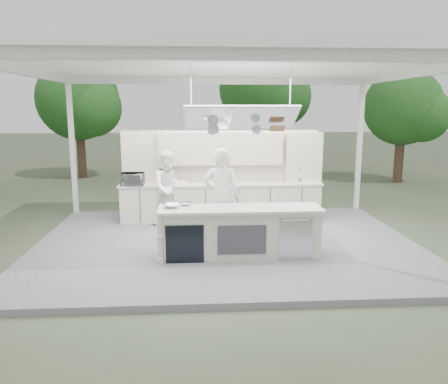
{
  "coord_description": "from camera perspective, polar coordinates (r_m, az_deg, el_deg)",
  "views": [
    {
      "loc": [
        -0.63,
        -8.93,
        2.92
      ],
      "look_at": [
        -0.02,
        0.4,
        1.12
      ],
      "focal_mm": 35.0,
      "sensor_mm": 36.0,
      "label": 1
    }
  ],
  "objects": [
    {
      "name": "bowl_small",
      "position": [
        8.48,
        -5.05,
        -1.53
      ],
      "size": [
        0.27,
        0.27,
        0.07
      ],
      "primitive_type": "imported",
      "rotation": [
        0.0,
        0.0,
        -0.3
      ],
      "color": "silver",
      "rests_on": "demo_island"
    },
    {
      "name": "head_chef",
      "position": [
        8.92,
        -0.33,
        -0.68
      ],
      "size": [
        0.8,
        0.58,
        2.03
      ],
      "primitive_type": "imported",
      "rotation": [
        0.0,
        0.0,
        3.0
      ],
      "color": "white",
      "rests_on": "stage_deck"
    },
    {
      "name": "demo_island",
      "position": [
        8.39,
        1.96,
        -5.21
      ],
      "size": [
        3.1,
        0.79,
        0.95
      ],
      "color": "beige",
      "rests_on": "stage_deck"
    },
    {
      "name": "stage_deck",
      "position": [
        9.4,
        0.3,
        -6.84
      ],
      "size": [
        8.0,
        6.0,
        0.12
      ],
      "primitive_type": "cube",
      "color": "slate",
      "rests_on": "ground"
    },
    {
      "name": "toaster_oven",
      "position": [
        10.88,
        -11.85,
        1.66
      ],
      "size": [
        0.56,
        0.39,
        0.3
      ],
      "primitive_type": "imported",
      "rotation": [
        0.0,
        0.0,
        -0.04
      ],
      "color": "#B1B4B8",
      "rests_on": "back_counter"
    },
    {
      "name": "tent",
      "position": [
        8.97,
        0.35,
        15.94
      ],
      "size": [
        8.2,
        6.2,
        3.86
      ],
      "color": "white",
      "rests_on": "ground"
    },
    {
      "name": "bowl_large",
      "position": [
        8.3,
        -6.88,
        -1.82
      ],
      "size": [
        0.36,
        0.36,
        0.07
      ],
      "primitive_type": "imported",
      "rotation": [
        0.0,
        0.0,
        -0.26
      ],
      "color": "silver",
      "rests_on": "demo_island"
    },
    {
      "name": "tree_cluster",
      "position": [
        18.71,
        -2.33,
        12.0
      ],
      "size": [
        19.55,
        9.4,
        5.85
      ],
      "color": "#4D3526",
      "rests_on": "ground"
    },
    {
      "name": "sous_chef",
      "position": [
        10.67,
        -7.17,
        0.55
      ],
      "size": [
        1.04,
        0.9,
        1.81
      ],
      "primitive_type": "imported",
      "rotation": [
        0.0,
        0.0,
        0.29
      ],
      "color": "white",
      "rests_on": "stage_deck"
    },
    {
      "name": "back_counter",
      "position": [
        11.09,
        -0.38,
        -1.2
      ],
      "size": [
        5.08,
        0.72,
        0.95
      ],
      "color": "beige",
      "rests_on": "stage_deck"
    },
    {
      "name": "ground",
      "position": [
        9.42,
        0.3,
        -7.19
      ],
      "size": [
        90.0,
        90.0,
        0.0
      ],
      "primitive_type": "plane",
      "color": "#465239",
      "rests_on": "ground"
    },
    {
      "name": "back_wall_unit",
      "position": [
        11.18,
        1.83,
        3.96
      ],
      "size": [
        5.05,
        0.48,
        2.25
      ],
      "color": "beige",
      "rests_on": "stage_deck"
    }
  ]
}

